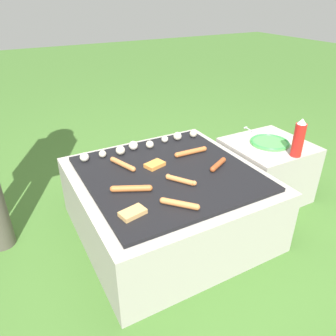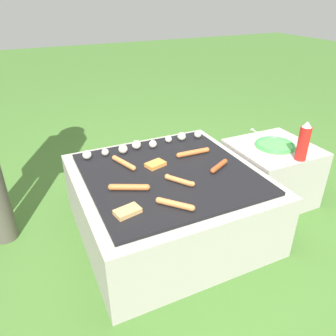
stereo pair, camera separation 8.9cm
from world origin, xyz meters
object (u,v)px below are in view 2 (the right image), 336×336
(sausage_front_center, at_px, (219,166))
(plate_colorful, at_px, (275,145))
(fork_utensil, at_px, (261,135))
(condiment_bottle, at_px, (304,142))

(sausage_front_center, relative_size, plate_colorful, 0.61)
(plate_colorful, relative_size, fork_utensil, 1.04)
(plate_colorful, bearing_deg, fork_utensil, 78.76)
(sausage_front_center, height_order, fork_utensil, sausage_front_center)
(sausage_front_center, distance_m, condiment_bottle, 0.47)
(plate_colorful, bearing_deg, sausage_front_center, -168.70)
(condiment_bottle, bearing_deg, fork_utensil, 85.97)
(condiment_bottle, bearing_deg, plate_colorful, 92.54)
(condiment_bottle, bearing_deg, sausage_front_center, 167.57)
(condiment_bottle, relative_size, fork_utensil, 0.99)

